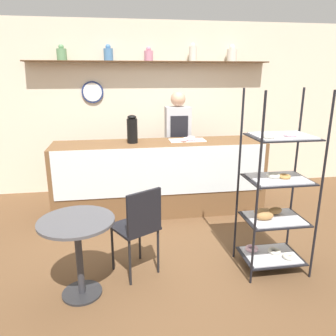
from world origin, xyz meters
TOP-DOWN VIEW (x-y plane):
  - ground_plane at (0.00, 0.00)m, footprint 14.00×14.00m
  - back_wall at (-0.00, 2.24)m, footprint 10.00×0.30m
  - display_counter at (0.00, 1.15)m, footprint 2.88×0.66m
  - pastry_rack at (0.91, -0.44)m, footprint 0.63×0.48m
  - person_worker at (0.35, 1.68)m, footprint 0.38×0.23m
  - cafe_table at (-0.94, -0.59)m, footprint 0.64×0.64m
  - cafe_chair at (-0.40, -0.38)m, footprint 0.52×0.52m
  - coffee_carafe at (-0.36, 1.17)m, footprint 0.14×0.14m
  - donut_tray_counter at (0.42, 1.19)m, footprint 0.49×0.26m

SIDE VIEW (x-z plane):
  - ground_plane at x=0.00m, z-range 0.00..0.00m
  - display_counter at x=0.00m, z-range 0.00..1.00m
  - cafe_table at x=-0.94m, z-range 0.18..0.90m
  - cafe_chair at x=-0.40m, z-range 0.11..1.00m
  - pastry_rack at x=0.91m, z-range -0.16..1.62m
  - person_worker at x=0.35m, z-range 0.09..1.74m
  - donut_tray_counter at x=0.42m, z-range 0.99..1.05m
  - coffee_carafe at x=-0.36m, z-range 1.00..1.37m
  - back_wall at x=0.00m, z-range 0.02..2.72m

